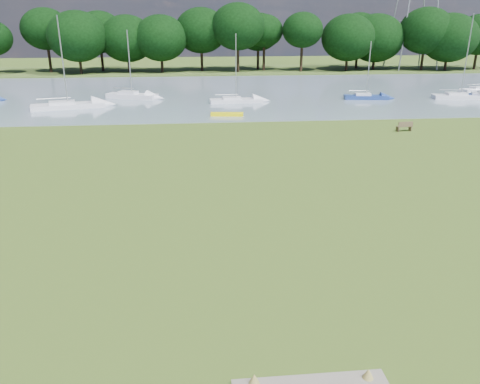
{
  "coord_description": "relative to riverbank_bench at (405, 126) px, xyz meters",
  "views": [
    {
      "loc": [
        -2.86,
        -22.49,
        9.22
      ],
      "look_at": [
        -0.84,
        -2.0,
        1.67
      ],
      "focal_mm": 35.0,
      "sensor_mm": 36.0,
      "label": 1
    }
  ],
  "objects": [
    {
      "name": "sailboat_1",
      "position": [
        -13.54,
        16.76,
        -0.0
      ],
      "size": [
        6.26,
        2.02,
        7.82
      ],
      "rotation": [
        0.0,
        0.0,
        0.05
      ],
      "color": "silver",
      "rests_on": "river"
    },
    {
      "name": "riverbank_bench",
      "position": [
        0.0,
        0.0,
        0.0
      ],
      "size": [
        1.49,
        0.64,
        0.89
      ],
      "rotation": [
        0.0,
        0.0,
        0.15
      ],
      "color": "brown",
      "rests_on": "ground"
    },
    {
      "name": "sailboat_0",
      "position": [
        -32.53,
        14.63,
        0.09
      ],
      "size": [
        8.07,
        4.11,
        9.75
      ],
      "rotation": [
        0.0,
        0.0,
        0.26
      ],
      "color": "silver",
      "rests_on": "river"
    },
    {
      "name": "tree_line",
      "position": [
        -20.18,
        51.35,
        6.53
      ],
      "size": [
        132.66,
        9.74,
        11.79
      ],
      "color": "black",
      "rests_on": "far_bank"
    },
    {
      "name": "river",
      "position": [
        -15.63,
        25.35,
        -0.45
      ],
      "size": [
        220.0,
        40.0,
        0.1
      ],
      "primitive_type": "cube",
      "color": "gray",
      "rests_on": "ground"
    },
    {
      "name": "sailboat_8",
      "position": [
        2.81,
        17.65,
        0.04
      ],
      "size": [
        5.5,
        2.24,
        6.87
      ],
      "rotation": [
        0.0,
        0.0,
        -0.14
      ],
      "color": "navy",
      "rests_on": "river"
    },
    {
      "name": "sailboat_2",
      "position": [
        14.56,
        16.66,
        0.09
      ],
      "size": [
        6.86,
        2.78,
        10.02
      ],
      "rotation": [
        0.0,
        0.0,
        -0.14
      ],
      "color": "silver",
      "rests_on": "river"
    },
    {
      "name": "kayak",
      "position": [
        -15.14,
        8.47,
        -0.23
      ],
      "size": [
        3.39,
        1.15,
        0.33
      ],
      "primitive_type": "cube",
      "rotation": [
        0.0,
        0.0,
        -0.11
      ],
      "color": "#FBED06",
      "rests_on": "river"
    },
    {
      "name": "far_bank",
      "position": [
        -15.63,
        55.35,
        -0.45
      ],
      "size": [
        220.0,
        20.0,
        0.4
      ],
      "primitive_type": "cube",
      "color": "#4C6626",
      "rests_on": "ground"
    },
    {
      "name": "ground",
      "position": [
        -15.63,
        -16.65,
        -0.45
      ],
      "size": [
        220.0,
        220.0,
        0.0
      ],
      "primitive_type": "plane",
      "color": "#586727"
    },
    {
      "name": "sailboat_7",
      "position": [
        -26.26,
        21.22,
        0.12
      ],
      "size": [
        6.69,
        4.05,
        8.15
      ],
      "rotation": [
        0.0,
        0.0,
        -0.37
      ],
      "color": "silver",
      "rests_on": "river"
    }
  ]
}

